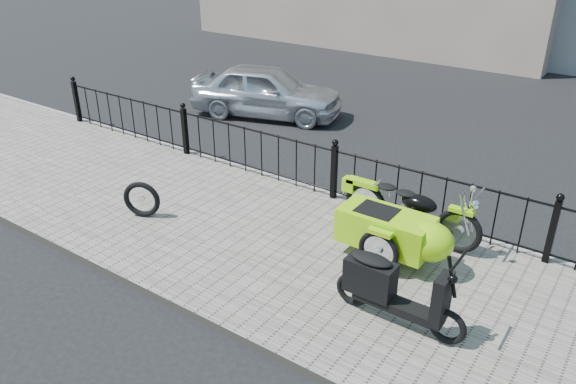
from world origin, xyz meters
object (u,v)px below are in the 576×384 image
Objects in this scene: sedan_car at (267,91)px; motorcycle_sidecar at (401,228)px; spare_tire at (142,199)px; scooter at (390,289)px.

motorcycle_sidecar is at bearing -144.60° from sedan_car.
spare_tire is 0.17× the size of sedan_car.
scooter is at bearing -70.43° from motorcycle_sidecar.
motorcycle_sidecar is 4.13m from spare_tire.
motorcycle_sidecar is 1.36× the size of scooter.
motorcycle_sidecar is 1.42m from scooter.
spare_tire is at bearing 179.26° from sedan_car.
scooter is (0.48, -1.34, -0.03)m from motorcycle_sidecar.
scooter is 4.40m from spare_tire.
sedan_car is (-6.02, 5.60, 0.07)m from scooter.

